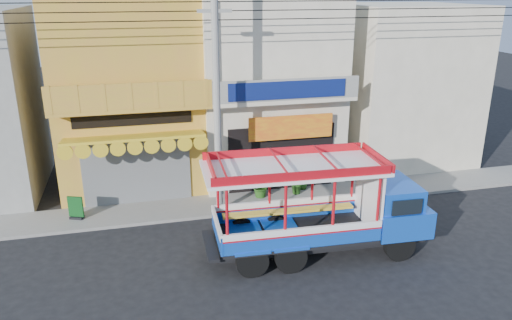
# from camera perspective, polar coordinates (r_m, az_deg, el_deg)

# --- Properties ---
(ground) EXTENTS (90.00, 90.00, 0.00)m
(ground) POSITION_cam_1_polar(r_m,az_deg,el_deg) (16.94, 1.24, -10.46)
(ground) COLOR black
(ground) RESTS_ON ground
(sidewalk) EXTENTS (30.00, 2.00, 0.12)m
(sidewalk) POSITION_cam_1_polar(r_m,az_deg,el_deg) (20.38, -1.73, -4.90)
(sidewalk) COLOR slate
(sidewalk) RESTS_ON ground
(shophouse_left) EXTENTS (6.00, 7.50, 8.24)m
(shophouse_left) POSITION_cam_1_polar(r_m,az_deg,el_deg) (22.55, -14.14, 7.72)
(shophouse_left) COLOR gold
(shophouse_left) RESTS_ON ground
(shophouse_right) EXTENTS (6.00, 6.75, 8.24)m
(shophouse_right) POSITION_cam_1_polar(r_m,az_deg,el_deg) (23.32, 0.89, 8.65)
(shophouse_right) COLOR beige
(shophouse_right) RESTS_ON ground
(party_pilaster) EXTENTS (0.35, 0.30, 8.00)m
(party_pilaster) POSITION_cam_1_polar(r_m,az_deg,el_deg) (19.75, -5.24, 6.31)
(party_pilaster) COLOR beige
(party_pilaster) RESTS_ON ground
(filler_building_right) EXTENTS (6.00, 6.00, 7.60)m
(filler_building_right) POSITION_cam_1_polar(r_m,az_deg,el_deg) (26.08, 16.06, 8.36)
(filler_building_right) COLOR beige
(filler_building_right) RESTS_ON ground
(utility_pole) EXTENTS (28.00, 0.26, 9.00)m
(utility_pole) POSITION_cam_1_polar(r_m,az_deg,el_deg) (18.06, -4.08, 8.48)
(utility_pole) COLOR gray
(utility_pole) RESTS_ON ground
(songthaew_truck) EXTENTS (7.34, 2.72, 3.38)m
(songthaew_truck) POSITION_cam_1_polar(r_m,az_deg,el_deg) (16.45, 8.94, -5.29)
(songthaew_truck) COLOR black
(songthaew_truck) RESTS_ON ground
(green_sign) EXTENTS (0.56, 0.43, 0.89)m
(green_sign) POSITION_cam_1_polar(r_m,az_deg,el_deg) (19.93, -19.88, -5.33)
(green_sign) COLOR black
(green_sign) RESTS_ON sidewalk
(potted_plant_a) EXTENTS (1.13, 1.12, 0.95)m
(potted_plant_a) POSITION_cam_1_polar(r_m,az_deg,el_deg) (20.62, 0.52, -2.97)
(potted_plant_a) COLOR #225016
(potted_plant_a) RESTS_ON sidewalk
(potted_plant_b) EXTENTS (0.74, 0.73, 1.05)m
(potted_plant_b) POSITION_cam_1_polar(r_m,az_deg,el_deg) (20.98, 4.51, -2.48)
(potted_plant_b) COLOR #225016
(potted_plant_b) RESTS_ON sidewalk
(potted_plant_c) EXTENTS (0.78, 0.78, 1.00)m
(potted_plant_c) POSITION_cam_1_polar(r_m,az_deg,el_deg) (21.51, 5.28, -2.02)
(potted_plant_c) COLOR #225016
(potted_plant_c) RESTS_ON sidewalk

